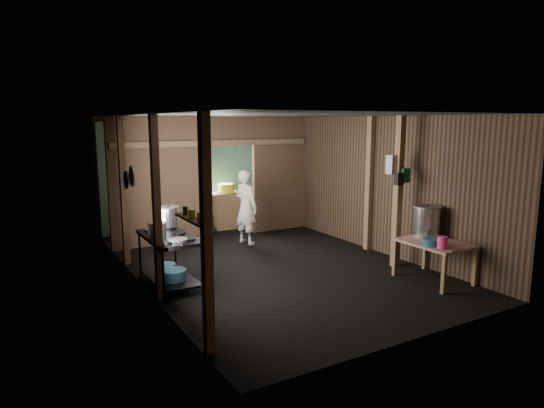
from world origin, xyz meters
TOP-DOWN VIEW (x-y plane):
  - floor at (0.00, 0.00)m, footprint 4.50×7.00m
  - ceiling at (0.00, 0.00)m, footprint 4.50×7.00m
  - wall_back at (0.00, 3.50)m, footprint 4.50×0.00m
  - wall_front at (0.00, -3.50)m, footprint 4.50×0.00m
  - wall_left at (-2.25, 0.00)m, footprint 0.00×7.00m
  - wall_right at (2.25, 0.00)m, footprint 0.00×7.00m
  - partition_left at (-1.32, 2.20)m, footprint 1.85×0.10m
  - partition_right at (1.57, 2.20)m, footprint 1.35×0.10m
  - partition_header at (0.25, 2.20)m, footprint 1.30×0.10m
  - turquoise_panel at (0.00, 3.44)m, footprint 4.40×0.06m
  - back_counter at (0.30, 2.95)m, footprint 1.20×0.50m
  - wall_clock at (0.25, 3.40)m, footprint 0.20×0.03m
  - post_left_a at (-2.18, -2.60)m, footprint 0.10×0.12m
  - post_left_b at (-2.18, -0.80)m, footprint 0.10×0.12m
  - post_left_c at (-2.18, 1.20)m, footprint 0.10×0.12m
  - post_right at (2.18, -0.20)m, footprint 0.10×0.12m
  - post_free at (1.85, -1.30)m, footprint 0.12×0.12m
  - cross_beam at (0.00, 2.15)m, footprint 4.40×0.12m
  - pan_lid_big at (-2.21, 0.40)m, footprint 0.03×0.34m
  - pan_lid_small at (-2.21, 0.80)m, footprint 0.03×0.30m
  - wall_shelf at (-2.15, -2.10)m, footprint 0.14×0.80m
  - jar_white at (-2.15, -2.35)m, footprint 0.07×0.07m
  - jar_yellow at (-2.15, -2.10)m, footprint 0.08×0.08m
  - jar_green at (-2.15, -1.88)m, footprint 0.06×0.06m
  - bag_white at (1.80, -1.22)m, footprint 0.22×0.15m
  - bag_green at (1.92, -1.36)m, footprint 0.16×0.12m
  - bag_black at (1.78, -1.38)m, footprint 0.14×0.10m
  - gas_range at (-1.88, -0.34)m, footprint 0.70×1.36m
  - prep_table at (1.83, -2.16)m, footprint 0.78×1.07m
  - stove_pot_large at (-1.71, 0.20)m, footprint 0.41×0.41m
  - stove_pot_med at (-2.05, -0.32)m, footprint 0.32×0.32m
  - frying_pan at (-1.88, -0.78)m, footprint 0.41×0.55m
  - blue_tub_front at (-1.88, -0.51)m, footprint 0.38×0.38m
  - blue_tub_back at (-1.88, -0.10)m, footprint 0.33×0.33m
  - stock_pot at (1.99, -1.83)m, footprint 0.61×0.61m
  - wash_basin at (1.62, -2.29)m, footprint 0.38×0.38m
  - pink_bucket at (1.63, -2.47)m, footprint 0.19×0.19m
  - knife at (1.72, -2.65)m, footprint 0.30×0.09m
  - yellow_tub at (0.57, 2.95)m, footprint 0.37×0.37m
  - cook at (0.31, 1.41)m, footprint 0.52×0.64m
  - worker_back at (-0.22, 2.75)m, footprint 0.95×0.82m

SIDE VIEW (x-z plane):
  - floor at x=0.00m, z-range 0.00..0.00m
  - blue_tub_back at x=-1.88m, z-range 0.16..0.29m
  - blue_tub_front at x=-1.88m, z-range 0.16..0.31m
  - prep_table at x=1.83m, z-range 0.00..0.63m
  - gas_range at x=-1.88m, z-range 0.00..0.80m
  - back_counter at x=0.30m, z-range 0.00..0.85m
  - knife at x=1.72m, z-range 0.63..0.64m
  - wash_basin at x=1.62m, z-range 0.63..0.74m
  - pink_bucket at x=1.63m, z-range 0.63..0.81m
  - cook at x=0.31m, z-range 0.00..1.53m
  - frying_pan at x=-1.88m, z-range 0.79..0.86m
  - worker_back at x=-0.22m, z-range 0.00..1.70m
  - stock_pot at x=1.99m, z-range 0.61..1.14m
  - stove_pot_med at x=-2.05m, z-range 0.78..1.02m
  - yellow_tub at x=0.57m, z-range 0.85..1.05m
  - stove_pot_large at x=-1.71m, z-range 0.78..1.15m
  - turquoise_panel at x=0.00m, z-range 0.00..2.50m
  - wall_back at x=0.00m, z-range 0.00..2.60m
  - wall_front at x=0.00m, z-range 0.00..2.60m
  - wall_left at x=-2.25m, z-range 0.00..2.60m
  - wall_right at x=2.25m, z-range 0.00..2.60m
  - partition_left at x=-1.32m, z-range 0.00..2.60m
  - partition_right at x=1.57m, z-range 0.00..2.60m
  - post_left_a at x=-2.18m, z-range 0.00..2.60m
  - post_left_b at x=-2.18m, z-range 0.00..2.60m
  - post_left_c at x=-2.18m, z-range 0.00..2.60m
  - post_right at x=2.18m, z-range 0.00..2.60m
  - post_free at x=1.85m, z-range 0.00..2.60m
  - wall_shelf at x=-2.15m, z-range 1.39..1.41m
  - jar_white at x=-2.15m, z-range 1.42..1.52m
  - jar_yellow at x=-2.15m, z-range 1.42..1.52m
  - jar_green at x=-2.15m, z-range 1.42..1.52m
  - pan_lid_small at x=-2.21m, z-range 1.40..1.70m
  - bag_black at x=1.78m, z-range 1.45..1.65m
  - bag_green at x=1.92m, z-range 1.48..1.72m
  - pan_lid_big at x=-2.21m, z-range 1.48..1.82m
  - bag_white at x=1.80m, z-range 1.62..1.94m
  - wall_clock at x=0.25m, z-range 1.80..2.00m
  - cross_beam at x=0.00m, z-range 1.99..2.11m
  - partition_header at x=0.25m, z-range 2.00..2.60m
  - ceiling at x=0.00m, z-range 2.60..2.60m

